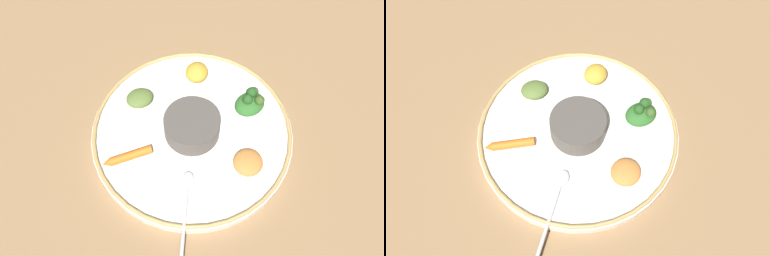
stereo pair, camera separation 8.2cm
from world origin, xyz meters
The scene contains 10 objects.
ground_plane centered at (0.00, 0.00, 0.00)m, with size 2.40×2.40×0.00m, color olive.
platter centered at (0.00, 0.00, 0.01)m, with size 0.39×0.39×0.02m, color white.
platter_rim centered at (0.00, 0.00, 0.02)m, with size 0.39×0.39×0.01m, color tan.
center_bowl centered at (0.00, 0.00, 0.04)m, with size 0.11×0.11×0.05m.
spoon centered at (0.08, 0.12, 0.02)m, with size 0.12×0.16×0.01m.
greens_pile centered at (-0.13, 0.01, 0.04)m, with size 0.07×0.06×0.05m.
carrot_near_spoon centered at (0.13, -0.01, 0.03)m, with size 0.10×0.03×0.02m.
mound_lentil_yellow centered at (-0.08, -0.11, 0.04)m, with size 0.05×0.05×0.03m, color gold.
mound_squash centered at (-0.05, 0.11, 0.03)m, with size 0.06×0.06×0.02m, color #C67A38.
mound_collards centered at (0.05, -0.12, 0.03)m, with size 0.05×0.05×0.02m, color #567033.
Camera 2 is at (0.13, 0.38, 0.75)m, focal length 39.90 mm.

